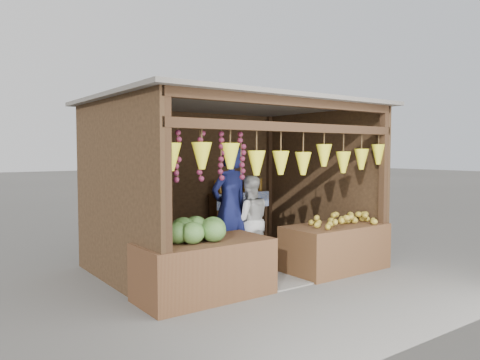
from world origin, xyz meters
name	(u,v)px	position (x,y,z in m)	size (l,w,h in m)	color
ground	(233,266)	(0.00, 0.00, 0.00)	(80.00, 80.00, 0.00)	#514F49
stall_structure	(233,165)	(-0.03, -0.04, 1.67)	(4.30, 3.30, 2.66)	slate
back_shelf	(239,202)	(1.05, 1.28, 0.87)	(1.25, 0.32, 1.32)	#382314
counter_left	(205,269)	(-1.22, -1.09, 0.37)	(1.73, 0.85, 0.73)	#472A17
counter_right	(335,247)	(1.18, -1.12, 0.36)	(1.68, 0.85, 0.72)	#4D3019
stool	(131,270)	(-1.69, 0.18, 0.16)	(0.33, 0.33, 0.31)	black
man_standing	(230,208)	(-0.11, -0.06, 0.98)	(0.71, 0.47, 1.96)	#121746
woman_standing	(249,221)	(0.25, -0.10, 0.74)	(0.72, 0.56, 1.48)	silver
vendor_seated	(130,220)	(-1.69, 0.18, 0.89)	(0.56, 0.37, 1.15)	brown
melon_pile	(197,229)	(-1.32, -1.09, 0.89)	(1.00, 0.50, 0.32)	#164512
tanfruit_pile	(161,242)	(-1.86, -1.16, 0.80)	(0.34, 0.40, 0.13)	olive
mango_pile	(341,218)	(1.24, -1.19, 0.83)	(1.40, 0.64, 0.22)	#C9701A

